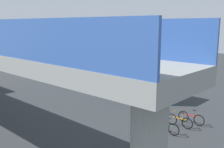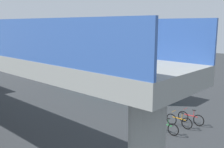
{
  "view_description": "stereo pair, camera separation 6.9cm",
  "coord_description": "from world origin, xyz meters",
  "views": [
    {
      "loc": [
        -18.02,
        17.11,
        6.23
      ],
      "look_at": [
        -1.68,
        -0.67,
        1.6
      ],
      "focal_mm": 41.99,
      "sensor_mm": 36.0,
      "label": 1
    },
    {
      "loc": [
        -18.08,
        17.07,
        6.23
      ],
      "look_at": [
        -1.68,
        -0.67,
        1.6
      ],
      "focal_mm": 41.99,
      "sensor_mm": 36.0,
      "label": 2
    }
  ],
  "objects": [
    {
      "name": "ground",
      "position": [
        0.0,
        0.0,
        0.0
      ],
      "size": [
        80.0,
        80.0,
        0.0
      ],
      "primitive_type": "plane",
      "color": "#2D3033"
    },
    {
      "name": "city_bus",
      "position": [
        -1.42,
        -0.69,
        1.88
      ],
      "size": [
        11.54,
        2.85,
        3.15
      ],
      "color": "#0C8493",
      "rests_on": "ground"
    },
    {
      "name": "bicycle_orange",
      "position": [
        -10.77,
        3.11,
        0.37
      ],
      "size": [
        1.77,
        0.44,
        0.96
      ],
      "color": "black",
      "rests_on": "ground"
    },
    {
      "name": "bicycle_red",
      "position": [
        -11.07,
        2.14,
        0.37
      ],
      "size": [
        1.77,
        0.44,
        0.96
      ],
      "color": "black",
      "rests_on": "ground"
    },
    {
      "name": "bicycle_green",
      "position": [
        -10.64,
        4.5,
        0.37
      ],
      "size": [
        1.77,
        0.44,
        0.96
      ],
      "color": "black",
      "rests_on": "ground"
    },
    {
      "name": "pedestrian",
      "position": [
        6.97,
        -0.45,
        0.89
      ],
      "size": [
        0.38,
        0.38,
        1.79
      ],
      "color": "#2D2D38",
      "rests_on": "ground"
    },
    {
      "name": "traffic_sign",
      "position": [
        6.54,
        -4.58,
        1.89
      ],
      "size": [
        0.08,
        0.6,
        2.8
      ],
      "color": "slate",
      "rests_on": "ground"
    },
    {
      "name": "lane_dash_leftmost",
      "position": [
        -6.0,
        -2.14,
        0.0
      ],
      "size": [
        2.0,
        0.2,
        0.01
      ],
      "primitive_type": "cube",
      "color": "silver",
      "rests_on": "ground"
    },
    {
      "name": "lane_dash_left",
      "position": [
        -2.0,
        -2.14,
        0.0
      ],
      "size": [
        2.0,
        0.2,
        0.01
      ],
      "primitive_type": "cube",
      "color": "silver",
      "rests_on": "ground"
    },
    {
      "name": "lane_dash_centre",
      "position": [
        2.0,
        -2.14,
        0.0
      ],
      "size": [
        2.0,
        0.2,
        0.01
      ],
      "primitive_type": "cube",
      "color": "silver",
      "rests_on": "ground"
    },
    {
      "name": "lane_dash_right",
      "position": [
        6.0,
        -2.14,
        0.0
      ],
      "size": [
        2.0,
        0.2,
        0.01
      ],
      "primitive_type": "cube",
      "color": "silver",
      "rests_on": "ground"
    }
  ]
}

